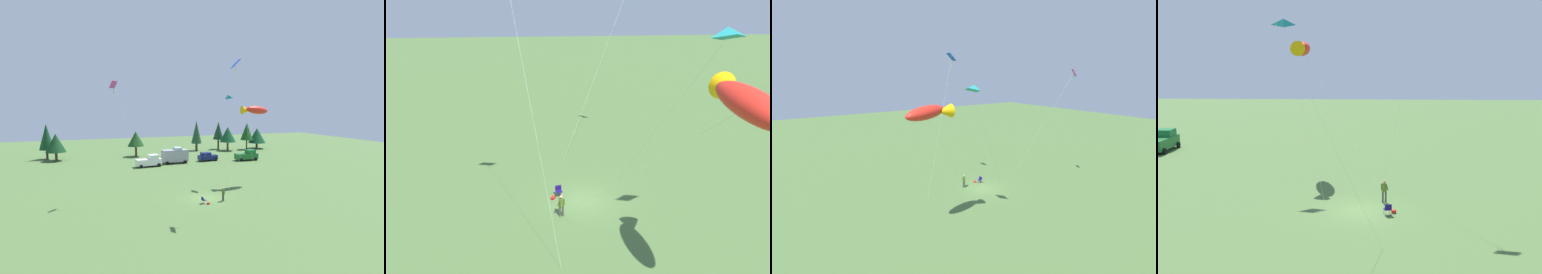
% 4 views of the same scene
% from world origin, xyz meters
% --- Properties ---
extents(ground_plane, '(160.00, 160.00, 0.00)m').
position_xyz_m(ground_plane, '(0.00, 0.00, 0.00)').
color(ground_plane, '#4B6B37').
extents(person_kite_flyer, '(0.39, 0.57, 1.74)m').
position_xyz_m(person_kite_flyer, '(1.87, -1.72, 1.02)').
color(person_kite_flyer, '#41473B').
rests_on(person_kite_flyer, ground).
extents(folding_chair, '(0.57, 0.57, 0.82)m').
position_xyz_m(folding_chair, '(-0.87, -1.86, 0.49)').
color(folding_chair, '#1A0F5B').
rests_on(folding_chair, ground).
extents(backpack_on_grass, '(0.38, 0.33, 0.22)m').
position_xyz_m(backpack_on_grass, '(-0.37, -2.31, 0.11)').
color(backpack_on_grass, red).
rests_on(backpack_on_grass, ground).
extents(truck_green_flatbed, '(5.02, 2.44, 2.34)m').
position_xyz_m(truck_green_flatbed, '(19.28, 22.95, 1.10)').
color(truck_green_flatbed, '#1E642C').
rests_on(truck_green_flatbed, ground).
extents(kite_large_fish, '(11.26, 8.65, 12.12)m').
position_xyz_m(kite_large_fish, '(10.46, 5.52, 11.32)').
color(kite_large_fish, red).
rests_on(kite_large_fish, ground).
extents(kite_delta_teal, '(8.26, 4.93, 13.76)m').
position_xyz_m(kite_delta_teal, '(6.30, 6.28, 13.34)').
color(kite_delta_teal, teal).
rests_on(kite_delta_teal, ground).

